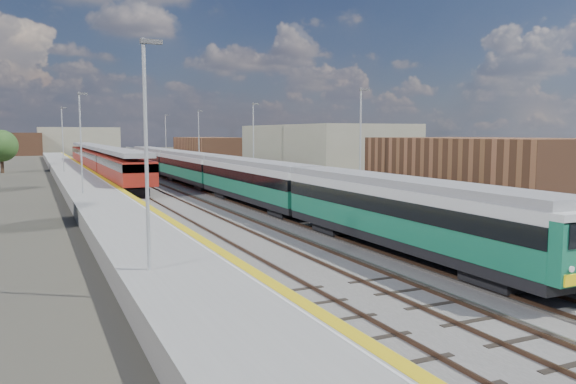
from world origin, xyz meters
TOP-DOWN VIEW (x-y plane):
  - ground at (0.00, 50.00)m, footprint 320.00×320.00m
  - ballast_bed at (-2.25, 52.50)m, footprint 10.50×155.00m
  - tracks at (-1.65, 54.18)m, footprint 8.96×160.00m
  - platform_right at (5.28, 52.49)m, footprint 4.70×155.00m
  - platform_left at (-9.05, 52.49)m, footprint 4.30×155.00m
  - buildings at (-18.12, 138.60)m, footprint 72.00×185.50m
  - green_train at (1.50, 37.78)m, footprint 2.66×74.08m
  - red_train at (-5.50, 66.05)m, footprint 2.95×59.74m
  - tree_c at (-17.34, 76.75)m, footprint 4.41×4.41m
  - tree_d at (19.23, 64.31)m, footprint 4.01×4.01m

SIDE VIEW (x-z plane):
  - ground at x=0.00m, z-range 0.00..0.00m
  - ballast_bed at x=-2.25m, z-range 0.00..0.06m
  - tracks at x=-1.65m, z-range 0.02..0.19m
  - platform_left at x=-9.05m, z-range -3.74..4.78m
  - platform_right at x=5.28m, z-range -3.72..4.80m
  - green_train at x=1.50m, z-range 0.60..3.52m
  - red_train at x=-5.50m, z-range 0.34..4.06m
  - tree_d at x=19.23m, z-range 0.70..6.13m
  - tree_c at x=-17.34m, z-range 0.77..6.75m
  - buildings at x=-18.12m, z-range -9.30..30.70m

